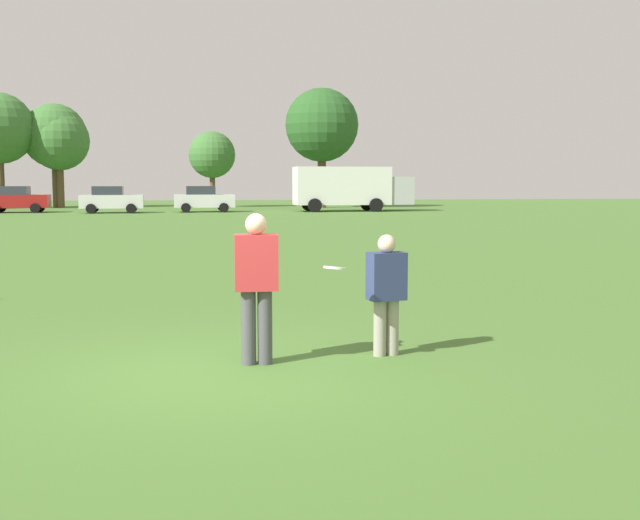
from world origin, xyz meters
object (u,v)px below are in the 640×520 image
object	(u,v)px
box_truck	(350,187)
player_defender	(386,288)
player_thrower	(256,280)
frisbee	(335,268)
parked_car_mid_right	(204,199)
parked_car_center	(111,199)
parked_car_mid_left	(17,199)

from	to	relation	value
box_truck	player_defender	bearing A→B (deg)	-99.80
player_thrower	player_defender	world-z (taller)	player_thrower
player_thrower	frisbee	bearing A→B (deg)	-12.04
parked_car_mid_right	box_truck	world-z (taller)	box_truck
player_thrower	box_truck	distance (m)	47.54
parked_car_center	box_truck	size ratio (longest dim) A/B	0.50
parked_car_center	parked_car_mid_right	world-z (taller)	same
player_thrower	player_defender	xyz separation A→B (m)	(1.60, 0.24, -0.16)
parked_car_mid_right	box_truck	distance (m)	10.51
parked_car_mid_left	parked_car_center	bearing A→B (deg)	-13.97
player_defender	parked_car_mid_left	xyz separation A→B (m)	(-15.23, 47.10, 0.09)
parked_car_mid_left	player_thrower	bearing A→B (deg)	-73.93
parked_car_mid_left	parked_car_mid_right	bearing A→B (deg)	-3.39
player_thrower	box_truck	world-z (taller)	box_truck
frisbee	parked_car_mid_left	size ratio (longest dim) A/B	0.06
player_thrower	frisbee	distance (m)	0.92
parked_car_mid_right	frisbee	bearing A→B (deg)	-87.83
frisbee	parked_car_mid_right	world-z (taller)	parked_car_mid_right
player_thrower	parked_car_mid_right	world-z (taller)	parked_car_mid_right
player_thrower	parked_car_mid_right	distance (m)	46.60
player_defender	frisbee	distance (m)	0.88
player_thrower	box_truck	size ratio (longest dim) A/B	0.21
parked_car_mid_right	player_thrower	bearing A→B (deg)	-88.92
player_thrower	box_truck	bearing A→B (deg)	78.35
parked_car_mid_right	box_truck	bearing A→B (deg)	-0.21
parked_car_mid_left	parked_car_center	size ratio (longest dim) A/B	1.00
parked_car_mid_right	parked_car_mid_left	bearing A→B (deg)	176.61
player_thrower	parked_car_mid_left	bearing A→B (deg)	106.07
frisbee	parked_car_mid_left	bearing A→B (deg)	106.99
player_thrower	frisbee	xyz separation A→B (m)	(0.89, -0.19, 0.15)
frisbee	parked_car_mid_right	bearing A→B (deg)	92.17
parked_car_center	parked_car_mid_right	xyz separation A→B (m)	(6.22, 0.87, 0.00)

